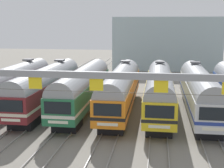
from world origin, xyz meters
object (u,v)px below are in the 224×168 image
(commuter_train_stainless, at_px, (11,85))
(commuter_train_maroon, at_px, (47,86))
(commuter_train_green, at_px, (83,87))
(catenary_gantry, at_px, (96,87))
(commuter_train_orange, at_px, (121,88))
(commuter_train_yellow, at_px, (159,89))
(commuter_train_silver, at_px, (200,90))

(commuter_train_stainless, relative_size, commuter_train_maroon, 1.00)
(commuter_train_green, distance_m, catenary_gantry, 14.38)
(commuter_train_green, relative_size, catenary_gantry, 0.60)
(commuter_train_orange, bearing_deg, commuter_train_stainless, 180.00)
(commuter_train_stainless, xyz_separation_m, commuter_train_yellow, (16.60, 0.00, 0.00))
(commuter_train_maroon, height_order, catenary_gantry, catenary_gantry)
(commuter_train_yellow, bearing_deg, commuter_train_green, -179.97)
(commuter_train_stainless, height_order, commuter_train_yellow, same)
(commuter_train_maroon, distance_m, commuter_train_green, 4.15)
(commuter_train_stainless, distance_m, commuter_train_maroon, 4.15)
(commuter_train_maroon, distance_m, commuter_train_silver, 16.60)
(commuter_train_green, height_order, catenary_gantry, catenary_gantry)
(commuter_train_maroon, xyz_separation_m, commuter_train_green, (4.15, -0.00, -0.00))
(commuter_train_yellow, xyz_separation_m, catenary_gantry, (-4.15, -13.50, 2.75))
(commuter_train_stainless, xyz_separation_m, commuter_train_orange, (12.45, 0.00, 0.00))
(commuter_train_orange, relative_size, catenary_gantry, 0.60)
(commuter_train_silver, xyz_separation_m, catenary_gantry, (-8.30, -13.50, 2.75))
(commuter_train_green, height_order, commuter_train_orange, commuter_train_orange)
(commuter_train_orange, height_order, commuter_train_yellow, same)
(commuter_train_maroon, bearing_deg, commuter_train_stainless, 180.00)
(commuter_train_silver, bearing_deg, catenary_gantry, -121.58)
(commuter_train_silver, bearing_deg, commuter_train_maroon, 180.00)
(commuter_train_orange, height_order, commuter_train_silver, same)
(commuter_train_yellow, xyz_separation_m, commuter_train_silver, (4.15, 0.00, 0.00))
(commuter_train_stainless, distance_m, commuter_train_silver, 20.75)
(commuter_train_orange, bearing_deg, commuter_train_silver, 0.00)
(commuter_train_maroon, distance_m, commuter_train_orange, 8.30)
(commuter_train_orange, xyz_separation_m, catenary_gantry, (0.00, -13.50, 2.75))
(commuter_train_maroon, distance_m, commuter_train_yellow, 12.45)
(commuter_train_maroon, height_order, commuter_train_orange, same)
(commuter_train_maroon, relative_size, commuter_train_green, 1.00)
(catenary_gantry, bearing_deg, commuter_train_stainless, 132.68)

